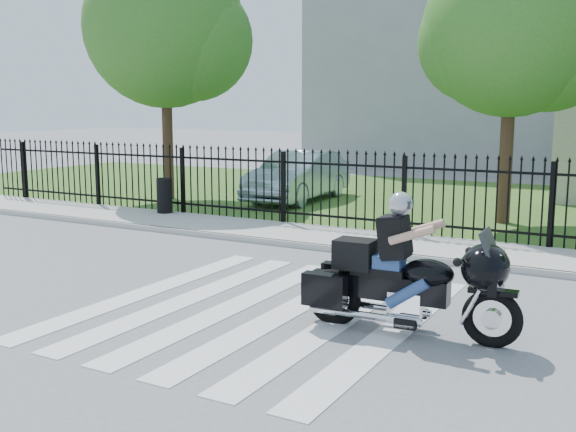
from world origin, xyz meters
The scene contains 12 objects.
ground centered at (0.00, 0.00, 0.00)m, with size 120.00×120.00×0.00m, color slate.
crosswalk centered at (0.00, 0.00, 0.01)m, with size 5.00×5.50×0.01m, color silver, non-canonical shape.
sidewalk centered at (0.00, 5.00, 0.06)m, with size 40.00×2.00×0.12m, color #ADAAA3.
curb centered at (0.00, 4.00, 0.06)m, with size 40.00×0.12×0.12m, color #ADAAA3.
grass_strip centered at (0.00, 12.00, 0.01)m, with size 40.00×12.00×0.02m, color #31541C.
iron_fence centered at (0.00, 6.00, 0.90)m, with size 26.00×0.04×1.80m.
tree_left centered at (-8.50, 8.50, 5.17)m, with size 4.80×4.80×7.58m.
tree_mid centered at (1.50, 9.00, 4.67)m, with size 4.20×4.20×6.78m.
building_tall centered at (-3.00, 26.00, 6.00)m, with size 15.00×10.00×12.00m, color #909398.
motorcycle_rider centered at (2.10, 0.07, 0.75)m, with size 2.79×0.90×1.84m.
parked_car centered at (-4.77, 10.01, 0.77)m, with size 1.59×4.55×1.50m, color #97AFBE.
litter_bin centered at (-6.37, 5.70, 0.57)m, with size 0.40×0.40×0.90m, color black.
Camera 1 is at (4.84, -7.81, 2.85)m, focal length 42.00 mm.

